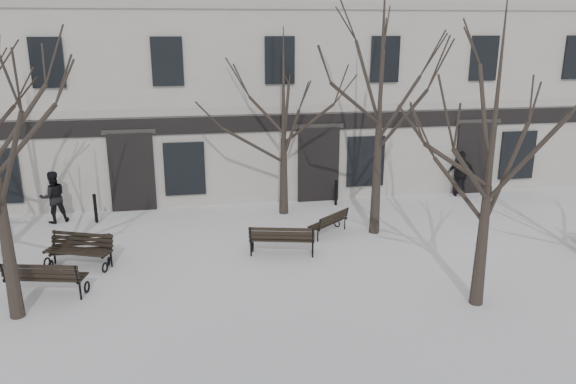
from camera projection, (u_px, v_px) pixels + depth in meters
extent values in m
plane|color=white|center=(252.00, 300.00, 14.03)|extent=(100.00, 100.00, 0.00)
cube|color=#B5B0A7|center=(217.00, 52.00, 24.76)|extent=(40.00, 10.00, 11.00)
cube|color=#A19B94|center=(226.00, 111.00, 20.55)|extent=(40.00, 0.12, 0.25)
cube|color=#A19B94|center=(223.00, 5.00, 19.50)|extent=(40.00, 0.12, 0.25)
cube|color=black|center=(226.00, 125.00, 20.68)|extent=(40.00, 0.10, 0.60)
cube|color=black|center=(132.00, 172.00, 20.55)|extent=(1.60, 0.22, 2.90)
cube|color=#2D2B28|center=(129.00, 132.00, 20.09)|extent=(1.90, 0.08, 0.18)
cube|color=black|center=(185.00, 169.00, 20.86)|extent=(1.50, 0.14, 2.00)
cube|color=black|center=(318.00, 165.00, 21.70)|extent=(1.60, 0.22, 2.90)
cube|color=#2D2B28|center=(319.00, 126.00, 21.24)|extent=(1.90, 0.08, 0.18)
cube|color=black|center=(365.00, 161.00, 22.01)|extent=(1.50, 0.14, 2.00)
cube|color=black|center=(474.00, 158.00, 22.77)|extent=(1.60, 0.22, 2.90)
cube|color=#2D2B28|center=(478.00, 122.00, 22.31)|extent=(1.90, 0.08, 0.18)
cube|color=black|center=(517.00, 155.00, 23.08)|extent=(1.50, 0.14, 2.00)
cube|color=black|center=(47.00, 63.00, 19.03)|extent=(1.10, 0.14, 1.70)
cube|color=black|center=(167.00, 61.00, 19.69)|extent=(1.10, 0.14, 1.70)
cube|color=black|center=(280.00, 60.00, 20.35)|extent=(1.10, 0.14, 1.70)
cube|color=black|center=(385.00, 59.00, 21.01)|extent=(1.10, 0.14, 1.70)
cube|color=black|center=(484.00, 58.00, 21.66)|extent=(1.10, 0.14, 1.70)
cone|color=black|center=(8.00, 250.00, 12.75)|extent=(0.34, 0.34, 3.38)
cone|color=black|center=(482.00, 246.00, 13.44)|extent=(0.34, 0.34, 3.01)
cone|color=black|center=(284.00, 176.00, 20.21)|extent=(0.34, 0.34, 2.77)
cone|color=black|center=(376.00, 179.00, 18.14)|extent=(0.34, 0.34, 3.67)
torus|color=black|center=(52.00, 264.00, 15.82)|extent=(0.05, 0.27, 0.27)
cylinder|color=black|center=(54.00, 257.00, 16.11)|extent=(0.05, 0.05, 0.41)
cube|color=black|center=(52.00, 253.00, 15.90)|extent=(0.06, 0.50, 0.05)
torus|color=black|center=(109.00, 261.00, 16.04)|extent=(0.05, 0.27, 0.27)
cylinder|color=black|center=(110.00, 254.00, 16.33)|extent=(0.05, 0.05, 0.41)
cube|color=black|center=(109.00, 250.00, 16.12)|extent=(0.06, 0.50, 0.05)
cube|color=black|center=(79.00, 253.00, 15.81)|extent=(1.65, 0.13, 0.03)
cube|color=black|center=(80.00, 252.00, 15.93)|extent=(1.65, 0.13, 0.03)
cube|color=black|center=(81.00, 250.00, 16.05)|extent=(1.65, 0.13, 0.03)
cube|color=black|center=(82.00, 248.00, 16.17)|extent=(1.65, 0.13, 0.03)
cube|color=black|center=(82.00, 244.00, 16.18)|extent=(1.65, 0.08, 0.08)
cube|color=black|center=(81.00, 240.00, 16.16)|extent=(1.65, 0.08, 0.08)
cube|color=black|center=(81.00, 236.00, 16.15)|extent=(1.65, 0.08, 0.08)
cylinder|color=black|center=(54.00, 244.00, 16.07)|extent=(0.04, 0.13, 0.45)
cylinder|color=black|center=(110.00, 241.00, 16.29)|extent=(0.04, 0.13, 0.45)
torus|color=black|center=(87.00, 287.00, 14.38)|extent=(0.13, 0.32, 0.32)
cylinder|color=black|center=(80.00, 291.00, 13.98)|extent=(0.05, 0.05, 0.49)
cube|color=black|center=(82.00, 278.00, 14.10)|extent=(0.19, 0.60, 0.05)
torus|color=black|center=(16.00, 285.00, 14.48)|extent=(0.13, 0.32, 0.32)
cylinder|color=black|center=(8.00, 289.00, 14.08)|extent=(0.05, 0.05, 0.49)
cube|color=black|center=(10.00, 276.00, 14.20)|extent=(0.19, 0.60, 0.05)
cube|color=black|center=(51.00, 272.00, 14.37)|extent=(1.95, 0.54, 0.04)
cube|color=black|center=(48.00, 275.00, 14.22)|extent=(1.95, 0.54, 0.04)
cube|color=black|center=(45.00, 278.00, 14.08)|extent=(1.95, 0.54, 0.04)
cube|color=black|center=(42.00, 280.00, 13.93)|extent=(1.95, 0.54, 0.04)
cube|color=black|center=(40.00, 276.00, 13.85)|extent=(1.94, 0.48, 0.10)
cube|color=black|center=(39.00, 271.00, 13.79)|extent=(1.94, 0.48, 0.10)
cube|color=black|center=(38.00, 267.00, 13.73)|extent=(1.94, 0.48, 0.10)
cylinder|color=black|center=(77.00, 275.00, 13.76)|extent=(0.08, 0.16, 0.55)
cylinder|color=black|center=(3.00, 273.00, 13.86)|extent=(0.08, 0.16, 0.55)
torus|color=black|center=(313.00, 248.00, 16.95)|extent=(0.12, 0.32, 0.31)
cylinder|color=black|center=(313.00, 250.00, 16.56)|extent=(0.05, 0.05, 0.48)
cube|color=black|center=(313.00, 240.00, 16.67)|extent=(0.19, 0.59, 0.05)
torus|color=black|center=(253.00, 246.00, 17.05)|extent=(0.12, 0.32, 0.31)
cylinder|color=black|center=(251.00, 249.00, 16.65)|extent=(0.05, 0.05, 0.48)
cube|color=black|center=(252.00, 239.00, 16.77)|extent=(0.19, 0.59, 0.05)
cube|color=black|center=(283.00, 236.00, 16.94)|extent=(1.91, 0.53, 0.04)
cube|color=black|center=(282.00, 237.00, 16.80)|extent=(1.91, 0.53, 0.04)
cube|color=black|center=(282.00, 239.00, 16.65)|extent=(1.91, 0.53, 0.04)
cube|color=black|center=(282.00, 241.00, 16.51)|extent=(1.91, 0.53, 0.04)
cube|color=black|center=(282.00, 237.00, 16.43)|extent=(1.90, 0.47, 0.10)
cube|color=black|center=(281.00, 233.00, 16.37)|extent=(1.90, 0.47, 0.10)
cube|color=black|center=(281.00, 229.00, 16.31)|extent=(1.90, 0.47, 0.10)
cylinder|color=black|center=(313.00, 236.00, 16.34)|extent=(0.08, 0.16, 0.54)
cylinder|color=black|center=(250.00, 235.00, 16.44)|extent=(0.08, 0.16, 0.54)
torus|color=black|center=(47.00, 262.00, 15.90)|extent=(0.16, 0.30, 0.31)
cylinder|color=black|center=(55.00, 254.00, 16.23)|extent=(0.05, 0.05, 0.47)
cube|color=black|center=(50.00, 249.00, 15.99)|extent=(0.26, 0.56, 0.05)
torus|color=black|center=(105.00, 267.00, 15.57)|extent=(0.16, 0.30, 0.31)
cylinder|color=black|center=(111.00, 259.00, 15.90)|extent=(0.05, 0.05, 0.47)
cube|color=black|center=(107.00, 254.00, 15.65)|extent=(0.26, 0.56, 0.05)
cube|color=black|center=(74.00, 254.00, 15.60)|extent=(1.80, 0.77, 0.04)
cube|color=black|center=(76.00, 252.00, 15.74)|extent=(1.80, 0.77, 0.04)
cube|color=black|center=(79.00, 250.00, 15.87)|extent=(1.80, 0.77, 0.04)
cube|color=black|center=(82.00, 248.00, 16.01)|extent=(1.80, 0.77, 0.04)
cube|color=black|center=(82.00, 243.00, 16.01)|extent=(1.78, 0.72, 0.09)
cube|color=black|center=(82.00, 239.00, 16.00)|extent=(1.78, 0.72, 0.09)
cube|color=black|center=(82.00, 234.00, 15.99)|extent=(1.78, 0.72, 0.09)
cylinder|color=black|center=(54.00, 239.00, 16.19)|extent=(0.09, 0.16, 0.52)
cylinder|color=black|center=(111.00, 243.00, 15.85)|extent=(0.09, 0.16, 0.52)
torus|color=black|center=(337.00, 224.00, 19.11)|extent=(0.20, 0.22, 0.26)
cylinder|color=black|center=(345.00, 224.00, 18.89)|extent=(0.04, 0.04, 0.40)
cube|color=black|center=(341.00, 217.00, 18.93)|extent=(0.34, 0.40, 0.04)
torus|color=black|center=(310.00, 236.00, 18.01)|extent=(0.20, 0.22, 0.26)
cylinder|color=black|center=(318.00, 236.00, 17.79)|extent=(0.04, 0.04, 0.40)
cube|color=black|center=(314.00, 229.00, 17.83)|extent=(0.34, 0.40, 0.04)
cube|color=black|center=(323.00, 221.00, 18.50)|extent=(1.27, 1.08, 0.03)
cube|color=black|center=(326.00, 222.00, 18.42)|extent=(1.27, 1.08, 0.03)
cube|color=black|center=(329.00, 223.00, 18.34)|extent=(1.27, 1.08, 0.03)
cube|color=black|center=(332.00, 223.00, 18.27)|extent=(1.27, 1.08, 0.03)
cube|color=black|center=(333.00, 220.00, 18.21)|extent=(1.24, 1.04, 0.08)
cube|color=black|center=(334.00, 217.00, 18.17)|extent=(1.24, 1.04, 0.08)
cube|color=black|center=(334.00, 214.00, 18.13)|extent=(1.24, 1.04, 0.08)
cylinder|color=black|center=(347.00, 214.00, 18.74)|extent=(0.11, 0.12, 0.44)
cylinder|color=black|center=(320.00, 225.00, 17.64)|extent=(0.11, 0.12, 0.44)
cylinder|color=black|center=(96.00, 209.00, 19.48)|extent=(0.11, 0.11, 0.96)
sphere|color=black|center=(94.00, 196.00, 19.34)|extent=(0.13, 0.13, 0.13)
cylinder|color=black|center=(336.00, 193.00, 21.41)|extent=(0.11, 0.11, 0.92)
sphere|color=black|center=(336.00, 181.00, 21.27)|extent=(0.13, 0.13, 0.13)
imported|color=black|center=(56.00, 222.00, 19.64)|extent=(1.09, 0.99, 1.83)
imported|color=black|center=(459.00, 196.00, 22.68)|extent=(1.17, 0.75, 1.84)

